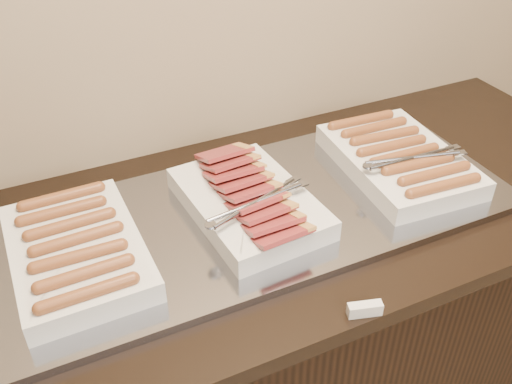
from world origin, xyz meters
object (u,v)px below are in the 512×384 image
dish_left (76,250)px  counter (251,344)px  warming_tray (258,212)px  dish_right (399,159)px  dish_center (249,201)px

dish_left → counter: bearing=-0.6°
counter → warming_tray: (0.02, 0.00, 0.46)m
dish_left → dish_right: (0.80, -0.00, 0.00)m
dish_left → dish_right: bearing=-0.9°
dish_right → dish_left: bearing=-176.3°
counter → dish_right: size_ratio=4.94×
counter → dish_center: 0.50m
warming_tray → dish_center: (-0.03, -0.00, 0.04)m
dish_left → dish_right: 0.80m
counter → dish_center: size_ratio=5.18×
dish_center → dish_left: bearing=175.6°
dish_right → counter: bearing=-176.5°
warming_tray → dish_left: 0.41m
counter → dish_left: dish_left is taller
counter → dish_center: (-0.00, -0.00, 0.50)m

